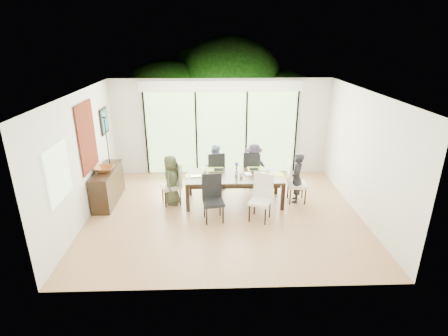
{
  "coord_description": "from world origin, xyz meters",
  "views": [
    {
      "loc": [
        -0.24,
        -7.0,
        3.77
      ],
      "look_at": [
        0.0,
        0.25,
        1.0
      ],
      "focal_mm": 28.0,
      "sensor_mm": 36.0,
      "label": 1
    }
  ],
  "objects_px": {
    "chair_left_end": "(171,183)",
    "vase": "(236,172)",
    "bowl": "(104,169)",
    "chair_far_right": "(253,169)",
    "cup_a": "(205,171)",
    "cup_b": "(241,175)",
    "chair_right_end": "(297,182)",
    "chair_far_left": "(215,170)",
    "person_far_right": "(254,166)",
    "chair_near_right": "(260,198)",
    "chair_near_left": "(213,199)",
    "laptop": "(198,177)",
    "person_right_end": "(297,178)",
    "sideboard": "(108,186)",
    "cup_c": "(268,171)",
    "person_far_left": "(215,167)",
    "person_left_end": "(171,180)",
    "table_top": "(234,176)"
  },
  "relations": [
    {
      "from": "table_top",
      "to": "person_right_end",
      "type": "bearing_deg",
      "value": 0.0
    },
    {
      "from": "laptop",
      "to": "chair_far_right",
      "type": "bearing_deg",
      "value": 23.2
    },
    {
      "from": "chair_far_left",
      "to": "vase",
      "type": "distance_m",
      "value": 0.97
    },
    {
      "from": "chair_near_left",
      "to": "vase",
      "type": "xyz_separation_m",
      "value": [
        0.55,
        0.92,
        0.24
      ]
    },
    {
      "from": "chair_right_end",
      "to": "cup_b",
      "type": "distance_m",
      "value": 1.37
    },
    {
      "from": "vase",
      "to": "chair_right_end",
      "type": "bearing_deg",
      "value": -1.97
    },
    {
      "from": "vase",
      "to": "cup_b",
      "type": "xyz_separation_m",
      "value": [
        0.1,
        -0.15,
        -0.01
      ]
    },
    {
      "from": "sideboard",
      "to": "person_far_right",
      "type": "bearing_deg",
      "value": 10.88
    },
    {
      "from": "person_far_left",
      "to": "vase",
      "type": "distance_m",
      "value": 0.94
    },
    {
      "from": "chair_near_left",
      "to": "cup_a",
      "type": "xyz_separation_m",
      "value": [
        -0.2,
        1.02,
        0.23
      ]
    },
    {
      "from": "laptop",
      "to": "cup_b",
      "type": "xyz_separation_m",
      "value": [
        1.0,
        0.0,
        0.03
      ]
    },
    {
      "from": "chair_far_right",
      "to": "person_right_end",
      "type": "xyz_separation_m",
      "value": [
        0.93,
        -0.85,
        0.09
      ]
    },
    {
      "from": "vase",
      "to": "laptop",
      "type": "distance_m",
      "value": 0.91
    },
    {
      "from": "chair_left_end",
      "to": "sideboard",
      "type": "bearing_deg",
      "value": -113.53
    },
    {
      "from": "chair_near_left",
      "to": "laptop",
      "type": "bearing_deg",
      "value": 105.47
    },
    {
      "from": "person_far_right",
      "to": "bowl",
      "type": "distance_m",
      "value": 3.66
    },
    {
      "from": "person_far_right",
      "to": "chair_near_left",
      "type": "bearing_deg",
      "value": 55.63
    },
    {
      "from": "chair_right_end",
      "to": "vase",
      "type": "relative_size",
      "value": 9.17
    },
    {
      "from": "chair_near_right",
      "to": "cup_b",
      "type": "height_order",
      "value": "chair_near_right"
    },
    {
      "from": "chair_left_end",
      "to": "vase",
      "type": "distance_m",
      "value": 1.57
    },
    {
      "from": "table_top",
      "to": "chair_near_right",
      "type": "xyz_separation_m",
      "value": [
        0.5,
        -0.87,
        -0.16
      ]
    },
    {
      "from": "person_right_end",
      "to": "bowl",
      "type": "height_order",
      "value": "person_right_end"
    },
    {
      "from": "person_left_end",
      "to": "person_right_end",
      "type": "distance_m",
      "value": 2.96
    },
    {
      "from": "cup_b",
      "to": "cup_c",
      "type": "height_order",
      "value": "cup_c"
    },
    {
      "from": "chair_far_left",
      "to": "person_right_end",
      "type": "height_order",
      "value": "person_right_end"
    },
    {
      "from": "chair_right_end",
      "to": "chair_far_left",
      "type": "height_order",
      "value": "same"
    },
    {
      "from": "chair_far_right",
      "to": "vase",
      "type": "relative_size",
      "value": 9.17
    },
    {
      "from": "chair_near_right",
      "to": "cup_c",
      "type": "xyz_separation_m",
      "value": [
        0.3,
        0.97,
        0.23
      ]
    },
    {
      "from": "table_top",
      "to": "cup_c",
      "type": "xyz_separation_m",
      "value": [
        0.8,
        0.1,
        0.07
      ]
    },
    {
      "from": "chair_near_right",
      "to": "person_far_left",
      "type": "distance_m",
      "value": 1.95
    },
    {
      "from": "sideboard",
      "to": "laptop",
      "type": "bearing_deg",
      "value": -6.45
    },
    {
      "from": "person_left_end",
      "to": "cup_c",
      "type": "bearing_deg",
      "value": -74.4
    },
    {
      "from": "bowl",
      "to": "chair_far_left",
      "type": "bearing_deg",
      "value": 17.42
    },
    {
      "from": "chair_left_end",
      "to": "vase",
      "type": "bearing_deg",
      "value": 73.78
    },
    {
      "from": "person_far_right",
      "to": "laptop",
      "type": "xyz_separation_m",
      "value": [
        -1.4,
        -0.93,
        0.11
      ]
    },
    {
      "from": "person_left_end",
      "to": "cup_b",
      "type": "relative_size",
      "value": 12.9
    },
    {
      "from": "chair_far_right",
      "to": "chair_far_left",
      "type": "bearing_deg",
      "value": 20.82
    },
    {
      "from": "cup_a",
      "to": "person_far_left",
      "type": "bearing_deg",
      "value": 69.81
    },
    {
      "from": "person_far_right",
      "to": "cup_a",
      "type": "height_order",
      "value": "person_far_right"
    },
    {
      "from": "chair_far_left",
      "to": "person_left_end",
      "type": "relative_size",
      "value": 0.85
    },
    {
      "from": "cup_a",
      "to": "bowl",
      "type": "xyz_separation_m",
      "value": [
        -2.32,
        -0.11,
        0.14
      ]
    },
    {
      "from": "cup_b",
      "to": "bowl",
      "type": "bearing_deg",
      "value": 177.38
    },
    {
      "from": "person_left_end",
      "to": "person_far_left",
      "type": "distance_m",
      "value": 1.32
    },
    {
      "from": "chair_right_end",
      "to": "chair_near_right",
      "type": "height_order",
      "value": "same"
    },
    {
      "from": "chair_far_left",
      "to": "chair_far_right",
      "type": "relative_size",
      "value": 1.0
    },
    {
      "from": "cup_a",
      "to": "laptop",
      "type": "bearing_deg",
      "value": -120.96
    },
    {
      "from": "chair_right_end",
      "to": "person_far_left",
      "type": "xyz_separation_m",
      "value": [
        -1.95,
        0.83,
        0.09
      ]
    },
    {
      "from": "cup_b",
      "to": "cup_c",
      "type": "distance_m",
      "value": 0.68
    },
    {
      "from": "bowl",
      "to": "chair_far_right",
      "type": "bearing_deg",
      "value": 12.72
    },
    {
      "from": "cup_a",
      "to": "cup_b",
      "type": "relative_size",
      "value": 1.24
    }
  ]
}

